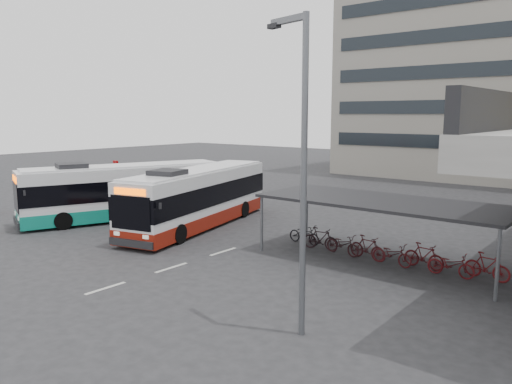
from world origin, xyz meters
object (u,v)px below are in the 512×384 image
Objects in this scene: bus_main at (199,198)px; pedestrian at (216,210)px; lamp_post at (301,158)px; bus_teal at (125,192)px.

pedestrian is at bearing 61.81° from bus_main.
lamp_post is (11.39, -8.68, 4.08)m from pedestrian.
bus_teal reaches higher than bus_main.
lamp_post reaches higher than bus_teal.
pedestrian is at bearing 155.13° from lamp_post.
bus_main is 1.32m from pedestrian.
pedestrian is (0.26, 1.02, -0.80)m from bus_main.
bus_main is 7.67× the size of pedestrian.
bus_main is 4.88m from bus_teal.
pedestrian is 0.18× the size of lamp_post.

